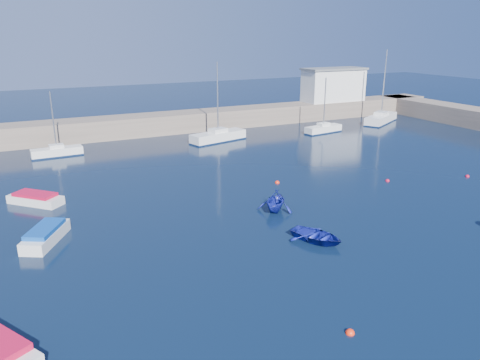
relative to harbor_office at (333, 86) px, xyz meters
name	(u,v)px	position (x,y,z in m)	size (l,w,h in m)	color
ground	(396,292)	(-30.00, -46.00, -5.10)	(220.00, 220.00, 0.00)	black
back_wall	(154,124)	(-30.00, 0.00, -3.80)	(96.00, 4.50, 2.60)	#6F6154
right_arm	(464,116)	(14.00, -14.00, -3.80)	(4.50, 32.00, 2.60)	#6F6154
harbor_office	(333,86)	(0.00, 0.00, 0.00)	(10.00, 4.00, 5.00)	silver
sailboat_5	(57,152)	(-43.32, -7.46, -4.55)	(5.53, 1.80, 7.25)	silver
sailboat_6	(218,136)	(-24.04, -8.42, -4.43)	(7.86, 3.96, 9.91)	silver
sailboat_7	(323,129)	(-8.82, -9.91, -4.55)	(5.84, 2.44, 7.51)	silver
sailboat_8	(381,118)	(3.62, -7.59, -4.42)	(8.47, 6.20, 10.90)	silver
motorboat_1	(46,235)	(-46.34, -31.05, -4.59)	(3.48, 4.60, 1.08)	silver
motorboat_2	(35,199)	(-46.48, -22.89, -4.66)	(4.29, 4.34, 0.93)	silver
dinghy_center	(317,236)	(-30.17, -38.83, -4.72)	(2.60, 3.64, 0.75)	navy
dinghy_left	(276,201)	(-29.83, -32.82, -4.26)	(2.75, 3.19, 1.68)	navy
buoy_0	(350,333)	(-34.58, -47.82, -5.10)	(0.44, 0.44, 0.44)	#FF2A0D
buoy_1	(387,181)	(-16.52, -30.80, -5.10)	(0.40, 0.40, 0.40)	#B50D2A
buoy_3	(277,183)	(-26.08, -26.74, -5.10)	(0.43, 0.43, 0.43)	#FF2A0D
buoy_4	(467,177)	(-8.61, -33.12, -5.10)	(0.40, 0.40, 0.40)	#B50D2A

